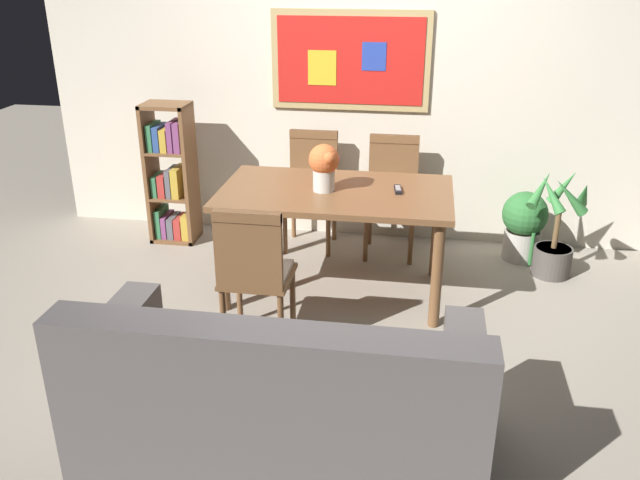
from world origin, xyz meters
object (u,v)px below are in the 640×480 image
object	(u,v)px
dining_chair_far_right	(392,186)
dining_chair_far_left	(312,180)
flower_vase	(324,165)
potted_ivy	(524,224)
dining_table	(336,204)
tv_remote	(398,189)
potted_palm	(555,237)
dining_chair_near_left	(254,267)
leather_couch	(279,402)
bookshelf	(171,178)

from	to	relation	value
dining_chair_far_right	dining_chair_far_left	bearing A→B (deg)	176.02
flower_vase	dining_chair_far_right	bearing A→B (deg)	63.10
potted_ivy	flower_vase	size ratio (longest dim) A/B	1.74
dining_table	tv_remote	bearing A→B (deg)	6.38
flower_vase	potted_palm	bearing A→B (deg)	18.24
dining_chair_near_left	potted_palm	distance (m)	2.31
leather_couch	potted_ivy	xyz separation A→B (m)	(1.37, 2.48, -0.02)
dining_chair_far_left	dining_chair_far_right	bearing A→B (deg)	-3.98
flower_vase	tv_remote	distance (m)	0.51
tv_remote	potted_ivy	bearing A→B (deg)	37.72
potted_ivy	potted_palm	world-z (taller)	potted_palm
dining_table	flower_vase	bearing A→B (deg)	-164.04
flower_vase	tv_remote	xyz separation A→B (m)	(0.48, 0.07, -0.17)
dining_chair_near_left	leather_couch	xyz separation A→B (m)	(0.34, -0.90, -0.23)
leather_couch	bookshelf	xyz separation A→B (m)	(-1.41, 2.43, 0.22)
dining_table	leather_couch	size ratio (longest dim) A/B	0.85
potted_palm	tv_remote	world-z (taller)	potted_palm
dining_chair_near_left	potted_ivy	distance (m)	2.33
potted_ivy	potted_palm	xyz separation A→B (m)	(0.19, -0.26, 0.01)
potted_palm	dining_table	bearing A→B (deg)	-161.65
bookshelf	dining_table	bearing A→B (deg)	-26.80
bookshelf	flower_vase	xyz separation A→B (m)	(1.36, -0.74, 0.40)
dining_chair_far_right	dining_chair_near_left	size ratio (longest dim) A/B	1.00
dining_chair_far_left	bookshelf	xyz separation A→B (m)	(-1.13, -0.10, -0.01)
bookshelf	flower_vase	world-z (taller)	bookshelf
dining_chair_far_left	tv_remote	world-z (taller)	dining_chair_far_left
leather_couch	potted_palm	size ratio (longest dim) A/B	2.25
dining_chair_far_left	flower_vase	distance (m)	0.96
bookshelf	flower_vase	bearing A→B (deg)	-28.76
dining_chair_far_right	tv_remote	bearing A→B (deg)	-84.32
dining_chair_far_right	potted_palm	distance (m)	1.25
dining_table	tv_remote	distance (m)	0.42
leather_couch	potted_ivy	world-z (taller)	leather_couch
dining_table	dining_chair_far_right	bearing A→B (deg)	66.97
potted_palm	tv_remote	size ratio (longest dim) A/B	4.98
dining_chair_far_left	tv_remote	distance (m)	1.08
potted_palm	tv_remote	xyz separation A→B (m)	(-1.13, -0.46, 0.45)
dining_chair_far_right	flower_vase	bearing A→B (deg)	-116.90
dining_chair_far_left	potted_palm	size ratio (longest dim) A/B	1.14
dining_chair_far_right	potted_ivy	distance (m)	1.04
leather_couch	bookshelf	size ratio (longest dim) A/B	1.60
dining_table	potted_ivy	distance (m)	1.59
dining_chair_far_right	flower_vase	size ratio (longest dim) A/B	2.94
potted_palm	tv_remote	bearing A→B (deg)	-157.69
bookshelf	tv_remote	distance (m)	1.97
dining_chair_far_right	dining_chair_far_left	xyz separation A→B (m)	(-0.64, 0.04, 0.00)
bookshelf	dining_chair_far_left	bearing A→B (deg)	5.13
leather_couch	tv_remote	xyz separation A→B (m)	(0.43, 1.75, 0.45)
bookshelf	leather_couch	bearing A→B (deg)	-59.85
dining_chair_far_left	dining_chair_near_left	distance (m)	1.63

